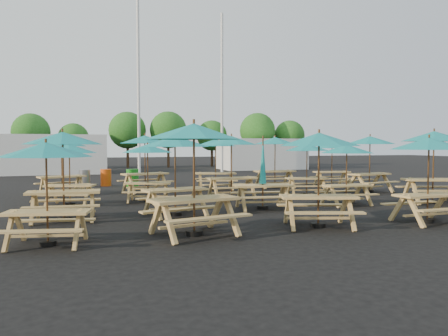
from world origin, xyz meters
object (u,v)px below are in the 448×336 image
object	(u,v)px
picnic_unit_2	(69,152)
waste_bin_0	(85,178)
picnic_unit_13	(347,153)
picnic_unit_12	(429,149)
picnic_unit_0	(46,156)
picnic_unit_7	(145,143)
picnic_unit_10	(231,144)
picnic_unit_19	(332,148)
waste_bin_3	(133,177)
picnic_unit_1	(63,144)
picnic_unit_18	(370,144)
waste_bin_1	(106,178)
picnic_unit_9	(263,179)
picnic_unit_15	(275,144)
picnic_unit_3	(61,146)
picnic_unit_6	(148,152)
picnic_unit_8	(319,145)
picnic_unit_14	(307,150)
waste_bin_2	(132,178)
picnic_unit_4	(194,138)
picnic_unit_5	(175,146)
picnic_unit_11	(216,146)
picnic_unit_17	(434,141)

from	to	relation	value
picnic_unit_2	waste_bin_0	bearing A→B (deg)	103.04
picnic_unit_13	picnic_unit_12	bearing A→B (deg)	-88.88
picnic_unit_0	picnic_unit_7	size ratio (longest dim) A/B	0.81
picnic_unit_10	picnic_unit_19	xyz separation A→B (m)	(6.35, 3.12, -0.16)
picnic_unit_2	waste_bin_0	size ratio (longest dim) A/B	2.67
picnic_unit_2	waste_bin_3	distance (m)	7.24
picnic_unit_13	picnic_unit_1	bearing A→B (deg)	-178.20
picnic_unit_12	waste_bin_0	xyz separation A→B (m)	(-8.63, 13.14, -1.53)
picnic_unit_18	waste_bin_3	bearing A→B (deg)	135.34
picnic_unit_18	waste_bin_1	xyz separation A→B (m)	(-10.79, 6.52, -1.70)
picnic_unit_9	picnic_unit_19	size ratio (longest dim) A/B	1.05
picnic_unit_7	picnic_unit_15	bearing A→B (deg)	-14.41
picnic_unit_3	picnic_unit_9	bearing A→B (deg)	-64.15
picnic_unit_13	picnic_unit_6	bearing A→B (deg)	154.61
waste_bin_0	picnic_unit_8	bearing A→B (deg)	-66.62
picnic_unit_18	waste_bin_3	world-z (taller)	picnic_unit_18
picnic_unit_13	picnic_unit_15	bearing A→B (deg)	87.38
picnic_unit_12	waste_bin_1	distance (m)	15.43
picnic_unit_18	waste_bin_1	distance (m)	12.72
picnic_unit_14	picnic_unit_18	size ratio (longest dim) A/B	0.89
picnic_unit_10	waste_bin_2	distance (m)	7.13
picnic_unit_7	picnic_unit_12	xyz separation A→B (m)	(6.11, -9.84, -0.19)
picnic_unit_0	waste_bin_3	size ratio (longest dim) A/B	2.55
picnic_unit_13	waste_bin_0	world-z (taller)	picnic_unit_13
picnic_unit_8	waste_bin_3	size ratio (longest dim) A/B	3.02
picnic_unit_1	waste_bin_2	bearing A→B (deg)	76.35
picnic_unit_13	waste_bin_3	bearing A→B (deg)	123.06
picnic_unit_10	picnic_unit_14	world-z (taller)	picnic_unit_10
picnic_unit_4	waste_bin_3	world-z (taller)	picnic_unit_4
picnic_unit_0	picnic_unit_13	size ratio (longest dim) A/B	1.04
picnic_unit_7	picnic_unit_10	bearing A→B (deg)	-64.45
picnic_unit_1	waste_bin_2	size ratio (longest dim) A/B	2.86
picnic_unit_9	picnic_unit_18	xyz separation A→B (m)	(6.38, 3.19, 1.15)
picnic_unit_13	waste_bin_2	world-z (taller)	picnic_unit_13
picnic_unit_2	picnic_unit_5	size ratio (longest dim) A/B	0.93
picnic_unit_5	waste_bin_0	xyz separation A→B (m)	(-2.50, 9.94, -1.60)
picnic_unit_12	picnic_unit_6	bearing A→B (deg)	132.73
picnic_unit_0	picnic_unit_4	bearing A→B (deg)	12.85
picnic_unit_11	waste_bin_2	bearing A→B (deg)	151.88
picnic_unit_9	picnic_unit_7	bearing A→B (deg)	122.99
picnic_unit_11	picnic_unit_4	bearing A→B (deg)	-98.83
picnic_unit_0	picnic_unit_17	world-z (taller)	picnic_unit_17
picnic_unit_0	waste_bin_1	world-z (taller)	picnic_unit_0
picnic_unit_4	picnic_unit_9	xyz separation A→B (m)	(3.09, 3.32, -1.24)
picnic_unit_1	picnic_unit_14	size ratio (longest dim) A/B	1.09
picnic_unit_12	picnic_unit_10	bearing A→B (deg)	114.38
picnic_unit_15	picnic_unit_9	bearing A→B (deg)	-116.25
picnic_unit_5	picnic_unit_7	world-z (taller)	picnic_unit_7
picnic_unit_4	picnic_unit_17	world-z (taller)	picnic_unit_17
picnic_unit_1	picnic_unit_15	size ratio (longest dim) A/B	0.99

